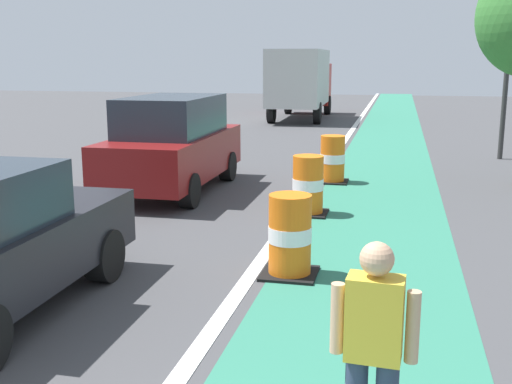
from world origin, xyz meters
name	(u,v)px	position (x,y,z in m)	size (l,w,h in m)	color
bike_lane_strip	(380,192)	(2.40, 12.00, 0.00)	(2.50, 80.00, 0.01)	#2D755B
lane_divider_stripe	(311,189)	(0.90, 12.00, 0.01)	(0.20, 80.00, 0.01)	silver
skateboarder_on_lane	(373,357)	(2.63, 2.41, 0.91)	(0.57, 0.81, 1.69)	black
parked_suv_second	(173,144)	(-1.97, 11.17, 1.04)	(1.94, 4.61, 2.04)	maroon
traffic_barrel_front	(290,236)	(1.40, 6.39, 0.53)	(0.73, 0.73, 1.09)	orange
traffic_barrel_mid	(308,186)	(1.15, 9.76, 0.53)	(0.73, 0.73, 1.09)	orange
traffic_barrel_back	(332,160)	(1.27, 12.92, 0.53)	(0.73, 0.73, 1.09)	orange
delivery_truck_down_block	(301,80)	(-1.88, 28.40, 1.85)	(2.50, 7.65, 3.23)	beige
traffic_light_corner	(510,34)	(5.61, 17.48, 3.50)	(0.41, 0.32, 5.10)	#2D2D2D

